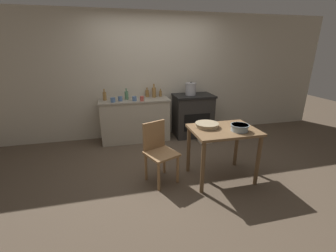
{
  "coord_description": "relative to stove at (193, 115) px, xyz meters",
  "views": [
    {
      "loc": [
        -0.88,
        -3.18,
        1.86
      ],
      "look_at": [
        0.0,
        0.4,
        0.57
      ],
      "focal_mm": 24.0,
      "sensor_mm": 36.0,
      "label": 1
    }
  ],
  "objects": [
    {
      "name": "flour_sack",
      "position": [
        0.12,
        -0.46,
        -0.3
      ],
      "size": [
        0.25,
        0.18,
        0.32
      ],
      "primitive_type": "cube",
      "color": "beige",
      "rests_on": "ground_plane"
    },
    {
      "name": "stove",
      "position": [
        0.0,
        0.0,
        0.0
      ],
      "size": [
        0.84,
        0.59,
        0.91
      ],
      "color": "#2D2B28",
      "rests_on": "ground_plane"
    },
    {
      "name": "cup_far_right",
      "position": [
        -1.12,
        -0.16,
        0.46
      ],
      "size": [
        0.07,
        0.07,
        0.1
      ],
      "primitive_type": "cylinder",
      "color": "#B74C42",
      "rests_on": "counter_cabinet"
    },
    {
      "name": "wall_back",
      "position": [
        -0.77,
        0.31,
        0.82
      ],
      "size": [
        8.0,
        0.07,
        2.55
      ],
      "color": "beige",
      "rests_on": "ground_plane"
    },
    {
      "name": "bottle_center_left",
      "position": [
        -1.83,
        0.09,
        0.5
      ],
      "size": [
        0.07,
        0.07,
        0.23
      ],
      "color": "olive",
      "rests_on": "counter_cabinet"
    },
    {
      "name": "bottle_far_left",
      "position": [
        -1.4,
        0.07,
        0.5
      ],
      "size": [
        0.07,
        0.07,
        0.22
      ],
      "color": "#517F5B",
      "rests_on": "counter_cabinet"
    },
    {
      "name": "work_table",
      "position": [
        -0.18,
        -1.76,
        0.19
      ],
      "size": [
        0.92,
        0.67,
        0.78
      ],
      "color": "brown",
      "rests_on": "ground_plane"
    },
    {
      "name": "cup_right",
      "position": [
        -1.26,
        -0.11,
        0.46
      ],
      "size": [
        0.09,
        0.09,
        0.09
      ],
      "primitive_type": "cylinder",
      "color": "#4C6B99",
      "rests_on": "counter_cabinet"
    },
    {
      "name": "counter_cabinet",
      "position": [
        -1.25,
        0.03,
        -0.02
      ],
      "size": [
        1.4,
        0.53,
        0.87
      ],
      "color": "#B2A893",
      "rests_on": "ground_plane"
    },
    {
      "name": "mixing_bowl_small",
      "position": [
        -0.01,
        -1.89,
        0.37
      ],
      "size": [
        0.25,
        0.25,
        0.09
      ],
      "color": "#93A8B2",
      "rests_on": "work_table"
    },
    {
      "name": "chair",
      "position": [
        -1.08,
        -1.59,
        0.01
      ],
      "size": [
        0.52,
        0.52,
        0.87
      ],
      "rotation": [
        0.0,
        0.0,
        0.4
      ],
      "color": "#997047",
      "rests_on": "ground_plane"
    },
    {
      "name": "bottle_left",
      "position": [
        -0.83,
        0.14,
        0.52
      ],
      "size": [
        0.08,
        0.08,
        0.28
      ],
      "color": "olive",
      "rests_on": "counter_cabinet"
    },
    {
      "name": "ground_plane",
      "position": [
        -0.77,
        -1.27,
        -0.46
      ],
      "size": [
        14.0,
        14.0,
        0.0
      ],
      "primitive_type": "plane",
      "color": "brown"
    },
    {
      "name": "bottle_center",
      "position": [
        -0.96,
        0.21,
        0.49
      ],
      "size": [
        0.07,
        0.07,
        0.2
      ],
      "color": "olive",
      "rests_on": "counter_cabinet"
    },
    {
      "name": "cup_center_right",
      "position": [
        -1.53,
        -0.04,
        0.46
      ],
      "size": [
        0.08,
        0.08,
        0.09
      ],
      "primitive_type": "cylinder",
      "color": "#4C6B99",
      "rests_on": "counter_cabinet"
    },
    {
      "name": "stock_pot",
      "position": [
        -0.06,
        0.01,
        0.58
      ],
      "size": [
        0.23,
        0.23,
        0.27
      ],
      "color": "#A8A8AD",
      "rests_on": "stove"
    },
    {
      "name": "cup_mid_right",
      "position": [
        -1.67,
        -0.11,
        0.46
      ],
      "size": [
        0.09,
        0.09,
        0.09
      ],
      "primitive_type": "cylinder",
      "color": "#4C6B99",
      "rests_on": "counter_cabinet"
    },
    {
      "name": "bottle_mid_left",
      "position": [
        -0.68,
        0.19,
        0.48
      ],
      "size": [
        0.06,
        0.06,
        0.17
      ],
      "color": "olive",
      "rests_on": "counter_cabinet"
    },
    {
      "name": "mixing_bowl_large",
      "position": [
        -0.39,
        -1.64,
        0.36
      ],
      "size": [
        0.34,
        0.34,
        0.06
      ],
      "color": "tan",
      "rests_on": "work_table"
    }
  ]
}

